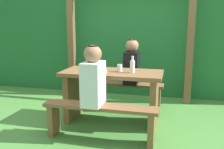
# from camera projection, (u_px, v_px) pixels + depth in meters

# --- Properties ---
(ground_plane) EXTENTS (12.00, 12.00, 0.00)m
(ground_plane) POSITION_uv_depth(u_px,v_px,m) (112.00, 121.00, 3.61)
(ground_plane) COLOR #48873A
(hedge_backdrop) EXTENTS (6.40, 0.64, 1.98)m
(hedge_backdrop) POSITION_uv_depth(u_px,v_px,m) (133.00, 44.00, 5.08)
(hedge_backdrop) COLOR #206530
(hedge_backdrop) RESTS_ON ground_plane
(pergola_post_left) EXTENTS (0.12, 0.12, 2.00)m
(pergola_post_left) POSITION_uv_depth(u_px,v_px,m) (72.00, 45.00, 4.77)
(pergola_post_left) COLOR brown
(pergola_post_left) RESTS_ON ground_plane
(pergola_post_right) EXTENTS (0.12, 0.12, 2.00)m
(pergola_post_right) POSITION_uv_depth(u_px,v_px,m) (190.00, 48.00, 4.24)
(pergola_post_right) COLOR brown
(pergola_post_right) RESTS_ON ground_plane
(picnic_table) EXTENTS (1.40, 0.64, 0.75)m
(picnic_table) POSITION_uv_depth(u_px,v_px,m) (112.00, 88.00, 3.51)
(picnic_table) COLOR brown
(picnic_table) RESTS_ON ground_plane
(bench_near) EXTENTS (1.40, 0.24, 0.45)m
(bench_near) POSITION_uv_depth(u_px,v_px,m) (100.00, 115.00, 2.98)
(bench_near) COLOR brown
(bench_near) RESTS_ON ground_plane
(bench_far) EXTENTS (1.40, 0.24, 0.45)m
(bench_far) POSITION_uv_depth(u_px,v_px,m) (121.00, 90.00, 4.11)
(bench_far) COLOR brown
(bench_far) RESTS_ON ground_plane
(person_white_shirt) EXTENTS (0.25, 0.35, 0.72)m
(person_white_shirt) POSITION_uv_depth(u_px,v_px,m) (93.00, 78.00, 2.91)
(person_white_shirt) COLOR silver
(person_white_shirt) RESTS_ON bench_near
(person_black_coat) EXTENTS (0.25, 0.35, 0.72)m
(person_black_coat) POSITION_uv_depth(u_px,v_px,m) (132.00, 63.00, 3.97)
(person_black_coat) COLOR black
(person_black_coat) RESTS_ON bench_far
(drinking_glass) EXTENTS (0.07, 0.07, 0.10)m
(drinking_glass) POSITION_uv_depth(u_px,v_px,m) (120.00, 68.00, 3.45)
(drinking_glass) COLOR silver
(drinking_glass) RESTS_ON picnic_table
(bottle_left) EXTENTS (0.07, 0.07, 0.23)m
(bottle_left) POSITION_uv_depth(u_px,v_px,m) (132.00, 66.00, 3.34)
(bottle_left) COLOR silver
(bottle_left) RESTS_ON picnic_table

